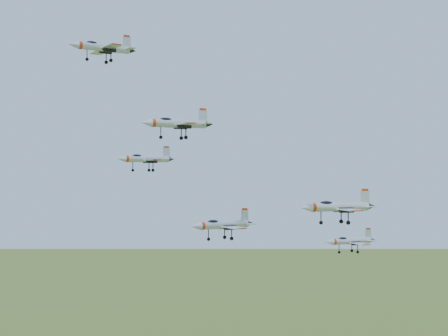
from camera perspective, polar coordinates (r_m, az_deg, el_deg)
name	(u,v)px	position (r m, az deg, el deg)	size (l,w,h in m)	color
jet_lead	(102,47)	(120.79, -11.09, 10.78)	(13.45, 11.29, 3.61)	silver
jet_left_high	(145,159)	(113.92, -7.19, 0.84)	(11.21, 9.33, 3.00)	silver
jet_right_high	(177,123)	(92.75, -4.35, 4.09)	(11.36, 9.35, 3.04)	silver
jet_left_low	(222,225)	(117.66, -0.16, -5.19)	(13.83, 11.61, 3.71)	silver
jet_right_low	(337,207)	(106.14, 10.34, -3.50)	(14.03, 11.62, 3.75)	silver
jet_trail	(350,241)	(119.02, 11.45, -6.54)	(10.79, 8.84, 2.90)	silver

